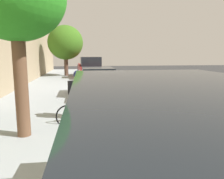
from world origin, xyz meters
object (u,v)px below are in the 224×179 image
at_px(parked_pickup_red_nearest, 90,68).
at_px(street_tree_near_cyclist, 65,43).
at_px(parked_sedan_black_second, 98,83).
at_px(cyclist_with_backpack, 77,91).
at_px(bicycle_at_curb, 84,114).

height_order(parked_pickup_red_nearest, street_tree_near_cyclist, street_tree_near_cyclist).
distance_m(parked_pickup_red_nearest, parked_sedan_black_second, 8.94).
xyz_separation_m(cyclist_with_backpack, street_tree_near_cyclist, (1.32, -14.37, 2.21)).
bearing_deg(cyclist_with_backpack, parked_sedan_black_second, -103.06).
bearing_deg(bicycle_at_curb, street_tree_near_cyclist, -84.05).
height_order(bicycle_at_curb, cyclist_with_backpack, cyclist_with_backpack).
xyz_separation_m(parked_pickup_red_nearest, cyclist_with_backpack, (0.87, 13.04, 0.13)).
bearing_deg(cyclist_with_backpack, parked_pickup_red_nearest, -93.81).
bearing_deg(parked_pickup_red_nearest, street_tree_near_cyclist, -31.22).
relative_size(parked_pickup_red_nearest, bicycle_at_curb, 3.14).
bearing_deg(cyclist_with_backpack, bicycle_at_curb, 116.87).
relative_size(parked_sedan_black_second, bicycle_at_curb, 2.56).
height_order(parked_pickup_red_nearest, parked_sedan_black_second, parked_pickup_red_nearest).
relative_size(bicycle_at_curb, street_tree_near_cyclist, 0.37).
bearing_deg(parked_sedan_black_second, cyclist_with_backpack, 76.94).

